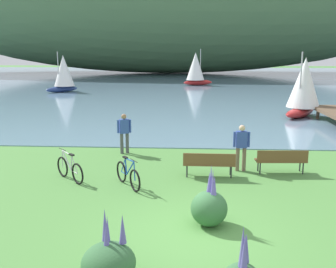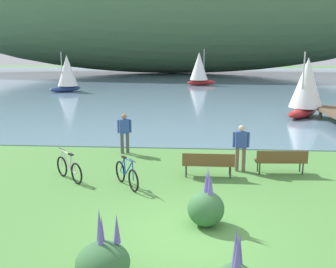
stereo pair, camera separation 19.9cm
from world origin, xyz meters
name	(u,v)px [view 2 (the right image)]	position (x,y,z in m)	size (l,w,h in m)	color
ground_plane	(189,234)	(0.00, 0.00, 0.00)	(200.00, 200.00, 0.00)	#518E42
bay_water	(195,80)	(0.00, 48.14, 0.02)	(180.00, 80.00, 0.04)	#6B8EA8
park_bench_near_camera	(208,163)	(0.58, 4.29, 0.52)	(1.80, 0.49, 0.88)	brown
park_bench_further_along	(281,160)	(3.18, 4.84, 0.52)	(1.82, 0.57, 0.88)	brown
bicycle_leaning_near_bench	(69,169)	(-4.15, 3.65, 0.40)	(1.30, 1.29, 1.01)	black
bicycle_beside_path	(127,175)	(-2.08, 3.15, 0.40)	(1.03, 1.51, 1.01)	black
person_at_shoreline	(125,131)	(-2.89, 7.24, 0.98)	(0.57, 0.35, 1.71)	#4C4C51
person_on_the_grass	(241,145)	(1.77, 5.06, 0.98)	(0.61, 0.24, 1.71)	#72604C
echium_bush_closest_to_camera	(103,261)	(-1.61, -2.05, 0.41)	(1.04, 1.04, 1.39)	#386B3D
echium_bush_beside_closest	(206,208)	(0.41, 0.49, 0.48)	(0.93, 0.93, 1.58)	#386B3D
sailboat_nearest_to_shore	(199,68)	(0.52, 39.58, 2.11)	(3.88, 2.87, 4.41)	#B22323
sailboat_toward_hillside	(306,87)	(7.25, 16.93, 2.02)	(3.21, 3.46, 4.20)	#B22323
sailboat_far_off	(67,73)	(-13.29, 30.99, 1.98)	(3.27, 3.33, 4.13)	navy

